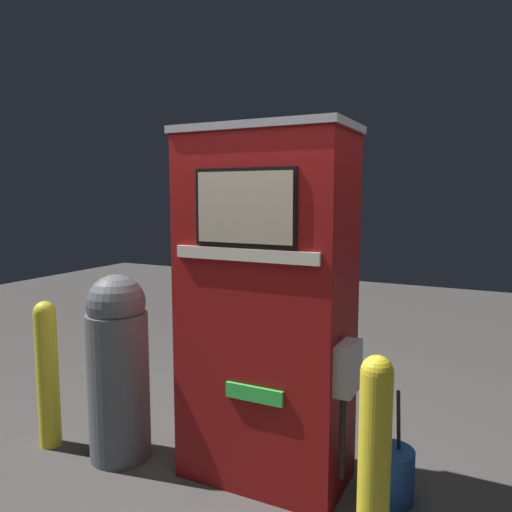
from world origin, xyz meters
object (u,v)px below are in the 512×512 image
at_px(trash_bin, 118,365).
at_px(squeegee_bucket, 389,474).
at_px(gas_pump, 266,307).
at_px(safety_bollard_far, 47,370).
at_px(safety_bollard, 374,468).

distance_m(trash_bin, squeegee_bucket, 1.68).
bearing_deg(trash_bin, gas_pump, 13.09).
xyz_separation_m(gas_pump, safety_bollard_far, (-1.41, -0.31, -0.50)).
height_order(safety_bollard, safety_bollard_far, safety_bollard).
bearing_deg(squeegee_bucket, gas_pump, -173.02).
relative_size(gas_pump, squeegee_bucket, 3.17).
bearing_deg(safety_bollard, safety_bollard_far, 173.54).
bearing_deg(trash_bin, squeegee_bucket, 10.47).
distance_m(gas_pump, trash_bin, 1.01).
bearing_deg(safety_bollard, gas_pump, 143.66).
bearing_deg(safety_bollard_far, gas_pump, 12.24).
height_order(safety_bollard_far, squeegee_bucket, safety_bollard_far).
bearing_deg(squeegee_bucket, trash_bin, -169.53).
relative_size(trash_bin, safety_bollard_far, 1.20).
bearing_deg(squeegee_bucket, safety_bollard_far, -169.47).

